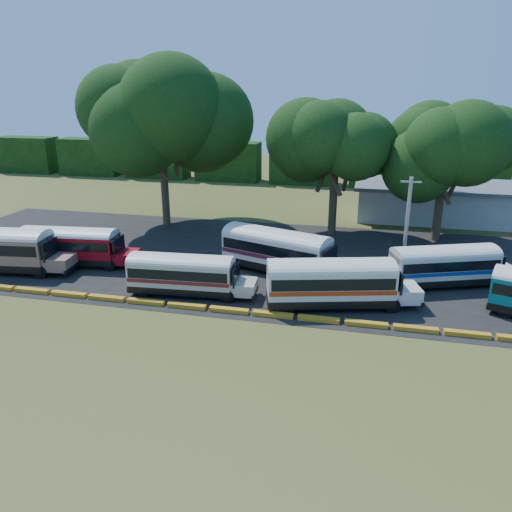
% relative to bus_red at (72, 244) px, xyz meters
% --- Properties ---
extents(ground, '(160.00, 160.00, 0.00)m').
position_rel_bus_red_xyz_m(ground, '(13.82, -7.05, -1.86)').
color(ground, '#3B4818').
rests_on(ground, ground).
extents(asphalt_strip, '(64.00, 24.00, 0.02)m').
position_rel_bus_red_xyz_m(asphalt_strip, '(14.82, 4.95, -1.85)').
color(asphalt_strip, black).
rests_on(asphalt_strip, ground).
extents(curb, '(53.70, 0.45, 0.30)m').
position_rel_bus_red_xyz_m(curb, '(13.82, -6.05, -1.71)').
color(curb, '#C18616').
rests_on(curb, ground).
extents(terminal_building, '(19.00, 9.00, 4.00)m').
position_rel_bus_red_xyz_m(terminal_building, '(31.82, 22.95, 0.17)').
color(terminal_building, beige).
rests_on(terminal_building, ground).
extents(treeline_backdrop, '(130.00, 4.00, 6.00)m').
position_rel_bus_red_xyz_m(treeline_backdrop, '(13.82, 40.95, 1.14)').
color(treeline_backdrop, black).
rests_on(treeline_backdrop, ground).
extents(bus_red, '(10.07, 3.41, 3.25)m').
position_rel_bus_red_xyz_m(bus_red, '(0.00, 0.00, 0.00)').
color(bus_red, black).
rests_on(bus_red, ground).
extents(bus_cream_west, '(9.34, 2.91, 3.03)m').
position_rel_bus_red_xyz_m(bus_cream_west, '(11.39, -3.86, -0.15)').
color(bus_cream_west, black).
rests_on(bus_cream_west, ground).
extents(bus_cream_east, '(11.10, 6.05, 3.56)m').
position_rel_bus_red_xyz_m(bus_cream_east, '(17.16, 2.14, 0.15)').
color(bus_cream_east, black).
rests_on(bus_cream_east, ground).
extents(bus_white_red, '(10.73, 5.15, 3.43)m').
position_rel_bus_red_xyz_m(bus_white_red, '(21.99, -3.59, 0.08)').
color(bus_white_red, black).
rests_on(bus_white_red, ground).
extents(bus_white_blue, '(9.79, 5.63, 3.15)m').
position_rel_bus_red_xyz_m(bus_white_blue, '(29.94, 2.14, -0.08)').
color(bus_white_blue, black).
rests_on(bus_white_blue, ground).
extents(tree_west, '(13.20, 13.20, 16.43)m').
position_rel_bus_red_xyz_m(tree_west, '(2.83, 13.33, 9.70)').
color(tree_west, '#322619').
rests_on(tree_west, ground).
extents(tree_center, '(9.80, 9.80, 13.28)m').
position_rel_bus_red_xyz_m(tree_center, '(20.45, 13.97, 7.78)').
color(tree_center, '#322619').
rests_on(tree_center, ground).
extents(tree_east, '(9.79, 9.79, 12.46)m').
position_rel_bus_red_xyz_m(tree_east, '(30.54, 14.41, 6.96)').
color(tree_east, '#322619').
rests_on(tree_east, ground).
extents(utility_pole, '(1.60, 0.30, 7.60)m').
position_rel_bus_red_xyz_m(utility_pole, '(27.06, 5.43, 2.05)').
color(utility_pole, gray).
rests_on(utility_pole, ground).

